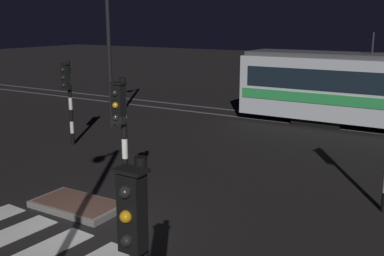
% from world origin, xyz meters
% --- Properties ---
extents(ground_plane, '(120.00, 120.00, 0.00)m').
position_xyz_m(ground_plane, '(0.00, 0.00, 0.00)').
color(ground_plane, black).
extents(rail_near, '(80.00, 0.12, 0.03)m').
position_xyz_m(rail_near, '(0.00, 13.25, 0.01)').
color(rail_near, '#59595E').
rests_on(rail_near, ground).
extents(rail_far, '(80.00, 0.12, 0.03)m').
position_xyz_m(rail_far, '(0.00, 14.68, 0.01)').
color(rail_far, '#59595E').
rests_on(rail_far, ground).
extents(traffic_island, '(2.30, 1.25, 0.18)m').
position_xyz_m(traffic_island, '(-0.99, 0.81, 0.09)').
color(traffic_island, slate).
rests_on(traffic_island, ground).
extents(traffic_light_corner_near_right, '(0.36, 0.42, 3.20)m').
position_xyz_m(traffic_light_corner_near_right, '(4.23, -3.31, 2.11)').
color(traffic_light_corner_near_right, black).
rests_on(traffic_light_corner_near_right, ground).
extents(traffic_light_corner_far_left, '(0.36, 0.42, 3.20)m').
position_xyz_m(traffic_light_corner_far_left, '(-5.65, 5.14, 2.11)').
color(traffic_light_corner_far_left, black).
rests_on(traffic_light_corner_far_left, ground).
extents(traffic_light_median_centre, '(0.36, 0.42, 3.37)m').
position_xyz_m(traffic_light_median_centre, '(0.34, 1.06, 2.23)').
color(traffic_light_median_centre, black).
rests_on(traffic_light_median_centre, ground).
extents(street_lamp_trackside_left, '(0.44, 1.21, 6.94)m').
position_xyz_m(street_lamp_trackside_left, '(-6.51, 8.21, 4.42)').
color(street_lamp_trackside_left, black).
rests_on(street_lamp_trackside_left, ground).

